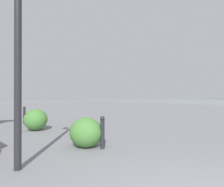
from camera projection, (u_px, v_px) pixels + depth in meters
The scene contains 5 objects.
lamppost at pixel (18, 39), 3.88m from camera, with size 0.98×0.28×3.86m.
bollard_near at pixel (102, 132), 5.38m from camera, with size 0.13×0.13×0.90m.
bollard_mid at pixel (24, 115), 10.05m from camera, with size 0.13×0.13×0.86m.
shrub_low at pixel (36, 120), 8.14m from camera, with size 1.03×0.93×0.88m.
shrub_round at pixel (86, 132), 5.54m from camera, with size 0.99×0.89×0.84m.
Camera 1 is at (-0.65, 2.34, 1.49)m, focal length 31.50 mm.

